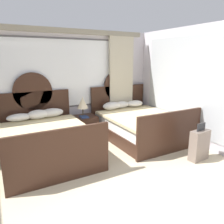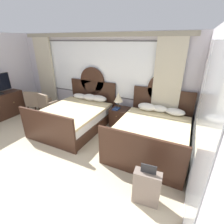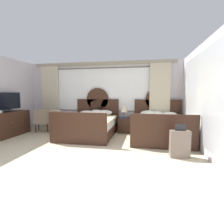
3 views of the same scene
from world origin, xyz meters
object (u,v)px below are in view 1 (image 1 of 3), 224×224
object	(u,v)px
bed_near_mirror	(138,124)
book_on_nightstand	(84,117)
suitcase_on_floor	(199,145)
bed_near_window	(45,140)
table_lamp_on_nightstand	(83,103)
nightstand_between_beds	(86,126)

from	to	relation	value
bed_near_mirror	book_on_nightstand	distance (m)	1.39
suitcase_on_floor	bed_near_window	bearing A→B (deg)	148.04
table_lamp_on_nightstand	nightstand_between_beds	bearing A→B (deg)	-8.78
nightstand_between_beds	suitcase_on_floor	xyz separation A→B (m)	(1.47, -2.33, 0.04)
bed_near_mirror	suitcase_on_floor	size ratio (longest dim) A/B	2.89
bed_near_mirror	nightstand_between_beds	bearing A→B (deg)	149.80
suitcase_on_floor	bed_near_mirror	bearing A→B (deg)	100.46
nightstand_between_beds	suitcase_on_floor	size ratio (longest dim) A/B	0.72
book_on_nightstand	suitcase_on_floor	size ratio (longest dim) A/B	0.34
bed_near_window	bed_near_mirror	xyz separation A→B (m)	(2.34, -0.00, -0.00)
bed_near_window	suitcase_on_floor	world-z (taller)	bed_near_window
nightstand_between_beds	suitcase_on_floor	distance (m)	2.75
table_lamp_on_nightstand	book_on_nightstand	distance (m)	0.35
nightstand_between_beds	table_lamp_on_nightstand	bearing A→B (deg)	171.22
bed_near_mirror	table_lamp_on_nightstand	distance (m)	1.51
suitcase_on_floor	book_on_nightstand	bearing A→B (deg)	124.94
nightstand_between_beds	bed_near_window	bearing A→B (deg)	-149.84
bed_near_mirror	book_on_nightstand	size ratio (longest dim) A/B	8.52
book_on_nightstand	nightstand_between_beds	bearing A→B (deg)	52.32
table_lamp_on_nightstand	suitcase_on_floor	size ratio (longest dim) A/B	0.66
bed_near_mirror	bed_near_window	bearing A→B (deg)	179.96
nightstand_between_beds	book_on_nightstand	xyz separation A→B (m)	(-0.08, -0.10, 0.29)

